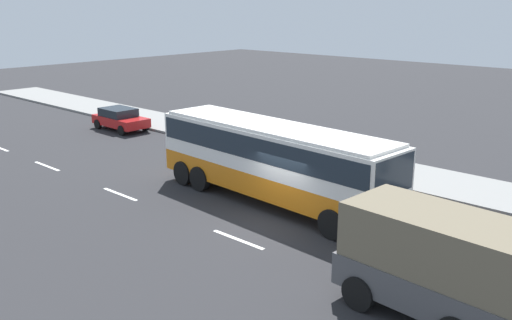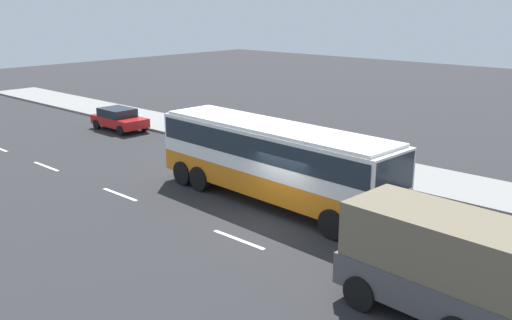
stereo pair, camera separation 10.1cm
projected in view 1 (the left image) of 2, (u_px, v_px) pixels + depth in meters
The scene contains 6 objects.
ground_plane at pixel (280, 221), 21.20m from camera, with size 120.00×120.00×0.00m, color #28282B.
sidewalk_curb at pixel (391, 172), 27.13m from camera, with size 80.00×4.00×0.15m, color gray.
lane_centreline at pixel (217, 231), 20.22m from camera, with size 41.34×0.16×0.01m.
coach_bus at pixel (273, 155), 22.69m from camera, with size 11.50×3.28×3.27m.
cargo_truck at pixel (485, 278), 13.45m from camera, with size 7.83×2.91×2.87m.
car_red_compact at pixel (120, 118), 36.44m from camera, with size 4.10×2.01×1.42m.
Camera 1 is at (12.71, -15.20, 7.94)m, focal length 39.16 mm.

